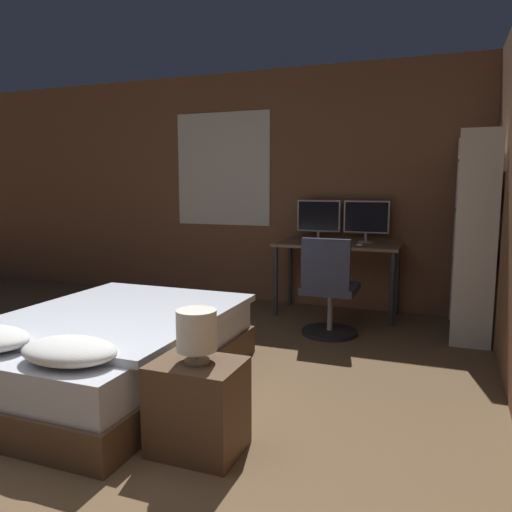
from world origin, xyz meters
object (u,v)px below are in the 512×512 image
object	(u,v)px
monitor_right	(366,219)
nightstand	(198,407)
monitor_left	(319,218)
computer_mouse	(359,245)
office_chair	(329,296)
keyboard	(334,245)
desk	(337,253)
bed	(110,349)
bookshelf	(475,228)
bedside_lamp	(197,331)

from	to	relation	value
monitor_right	nightstand	bearing A→B (deg)	-96.37
monitor_left	computer_mouse	size ratio (longest dim) A/B	6.91
monitor_left	office_chair	distance (m)	1.24
keyboard	computer_mouse	size ratio (longest dim) A/B	4.95
computer_mouse	office_chair	size ratio (longest dim) A/B	0.08
nightstand	desk	distance (m)	3.06
keyboard	computer_mouse	xyz separation A→B (m)	(0.26, 0.00, 0.01)
bed	office_chair	xyz separation A→B (m)	(1.17, 1.67, 0.13)
monitor_right	computer_mouse	size ratio (longest dim) A/B	6.91
monitor_left	office_chair	xyz separation A→B (m)	(0.35, -1.00, -0.65)
bookshelf	nightstand	bearing A→B (deg)	-117.79
bookshelf	bed	bearing A→B (deg)	-138.62
bedside_lamp	computer_mouse	bearing A→B (deg)	82.69
monitor_right	bookshelf	world-z (taller)	bookshelf
bedside_lamp	monitor_right	xyz separation A→B (m)	(0.36, 3.23, 0.38)
office_chair	computer_mouse	bearing A→B (deg)	73.51
computer_mouse	bookshelf	xyz separation A→B (m)	(1.05, -0.15, 0.21)
bedside_lamp	monitor_right	size ratio (longest dim) A/B	0.57
bed	bedside_lamp	xyz separation A→B (m)	(0.98, -0.57, 0.40)
keyboard	computer_mouse	world-z (taller)	computer_mouse
nightstand	desk	world-z (taller)	desk
bookshelf	keyboard	bearing A→B (deg)	173.50
computer_mouse	office_chair	distance (m)	0.73
office_chair	bookshelf	bearing A→B (deg)	19.52
nightstand	monitor_left	world-z (taller)	monitor_left
bed	monitor_left	distance (m)	2.90
computer_mouse	monitor_left	bearing A→B (deg)	141.76
keyboard	computer_mouse	distance (m)	0.26
desk	computer_mouse	xyz separation A→B (m)	(0.26, -0.21, 0.12)
monitor_left	keyboard	distance (m)	0.55
bed	nightstand	xyz separation A→B (m)	(0.98, -0.57, -0.01)
nightstand	office_chair	xyz separation A→B (m)	(0.19, 2.24, 0.14)
nightstand	bedside_lamp	bearing A→B (deg)	63.43
nightstand	monitor_left	size ratio (longest dim) A/B	1.00
bed	monitor_left	size ratio (longest dim) A/B	4.14
desk	computer_mouse	world-z (taller)	computer_mouse
nightstand	bedside_lamp	world-z (taller)	bedside_lamp
monitor_left	keyboard	world-z (taller)	monitor_left
monitor_right	computer_mouse	distance (m)	0.48
keyboard	bookshelf	bearing A→B (deg)	-6.50
office_chair	keyboard	bearing A→B (deg)	98.96
nightstand	monitor_right	world-z (taller)	monitor_right
bedside_lamp	office_chair	size ratio (longest dim) A/B	0.30
keyboard	nightstand	bearing A→B (deg)	-92.00
bedside_lamp	monitor_left	distance (m)	3.26
nightstand	bookshelf	xyz separation A→B (m)	(1.41, 2.67, 0.77)
monitor_right	bookshelf	xyz separation A→B (m)	(1.05, -0.56, -0.02)
monitor_left	bookshelf	distance (m)	1.67
office_chair	bookshelf	xyz separation A→B (m)	(1.22, 0.43, 0.63)
bed	monitor_left	bearing A→B (deg)	72.98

